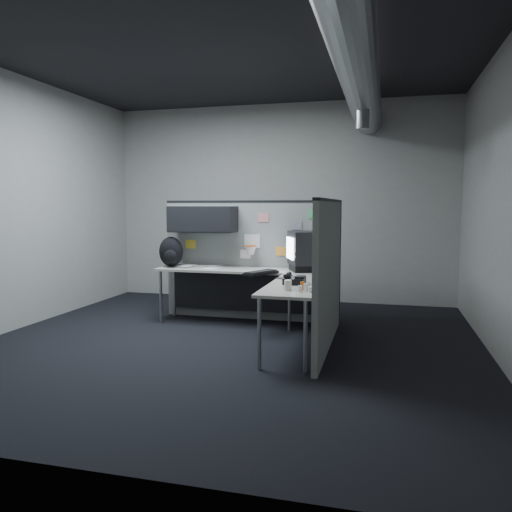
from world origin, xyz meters
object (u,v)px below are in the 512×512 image
(phone, at_px, (294,280))
(backpack, at_px, (171,252))
(keyboard, at_px, (261,273))
(desk, at_px, (256,282))
(monitor, at_px, (308,251))

(phone, distance_m, backpack, 2.17)
(phone, xyz_separation_m, backpack, (-1.88, 1.06, 0.16))
(keyboard, bearing_deg, desk, 105.37)
(monitor, height_order, keyboard, monitor)
(desk, distance_m, backpack, 1.33)
(keyboard, bearing_deg, phone, -69.31)
(keyboard, distance_m, phone, 0.82)
(monitor, relative_size, phone, 2.38)
(desk, bearing_deg, keyboard, -56.05)
(desk, distance_m, keyboard, 0.23)
(keyboard, bearing_deg, backpack, 144.27)
(monitor, bearing_deg, backpack, -157.68)
(monitor, bearing_deg, desk, -131.71)
(monitor, distance_m, backpack, 1.87)
(backpack, bearing_deg, monitor, 0.90)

